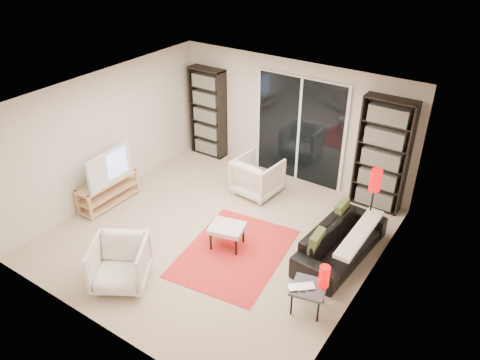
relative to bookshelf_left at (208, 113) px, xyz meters
The scene contains 20 objects.
floor 3.19m from the bookshelf_left, 50.10° to the right, with size 5.00×5.00×0.00m, color tan.
wall_back 1.97m from the bookshelf_left, ahead, with size 5.00×0.02×2.40m, color beige.
wall_front 5.22m from the bookshelf_left, 68.02° to the right, with size 5.00×0.02×2.40m, color beige.
wall_left 2.41m from the bookshelf_left, 103.27° to the right, with size 0.02×5.00×2.40m, color beige.
wall_right 5.03m from the bookshelf_left, 27.66° to the right, with size 0.02×5.00×2.40m, color beige.
ceiling 3.36m from the bookshelf_left, 50.10° to the right, with size 5.00×5.00×0.02m, color white.
sliding_door 2.16m from the bookshelf_left, ahead, with size 1.92×0.08×2.16m.
bookshelf_left is the anchor object (origin of this frame).
bookshelf_right 3.85m from the bookshelf_left, ahead, with size 0.90×0.30×2.10m.
tv_stand 2.80m from the bookshelf_left, 96.49° to the right, with size 0.39×1.22×0.50m.
tv 2.71m from the bookshelf_left, 96.07° to the right, with size 1.07×0.14×0.62m, color black.
rug 3.71m from the bookshelf_left, 46.44° to the right, with size 1.51×2.04×0.01m, color red.
sofa 4.32m from the bookshelf_left, 23.78° to the right, with size 1.88×0.73×0.55m, color black.
armchair_back 2.07m from the bookshelf_left, 24.82° to the right, with size 0.79×0.81×0.74m, color silver.
armchair_front 4.39m from the bookshelf_left, 70.06° to the right, with size 0.77×0.79×0.72m, color silver.
ottoman 3.44m from the bookshelf_left, 47.89° to the right, with size 0.64×0.56×0.40m.
side_table 5.04m from the bookshelf_left, 37.19° to the right, with size 0.55×0.55×0.40m.
laptop 5.07m from the bookshelf_left, 38.51° to the right, with size 0.35×0.23×0.03m, color silver.
table_lamp 5.07m from the bookshelf_left, 35.00° to the right, with size 0.14×0.14×0.32m, color #ED0002.
floor_lamp 4.24m from the bookshelf_left, 14.71° to the right, with size 0.20×0.20×1.33m.
Camera 1 is at (3.88, -5.11, 4.83)m, focal length 35.00 mm.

